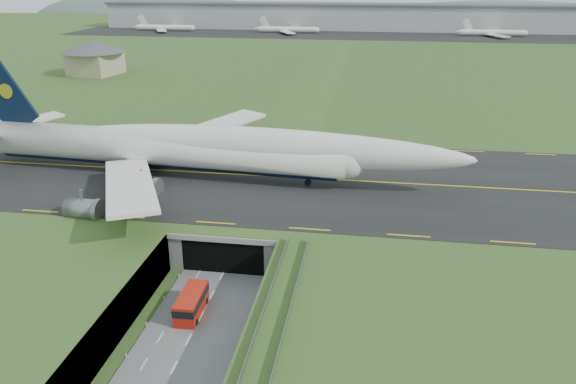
# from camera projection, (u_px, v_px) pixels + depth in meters

# --- Properties ---
(ground) EXTENTS (900.00, 900.00, 0.00)m
(ground) POSITION_uv_depth(u_px,v_px,m) (208.00, 304.00, 73.73)
(ground) COLOR #2E5221
(ground) RESTS_ON ground
(airfield_deck) EXTENTS (800.00, 800.00, 6.00)m
(airfield_deck) POSITION_uv_depth(u_px,v_px,m) (207.00, 285.00, 72.62)
(airfield_deck) COLOR gray
(airfield_deck) RESTS_ON ground
(trench_road) EXTENTS (12.00, 75.00, 0.20)m
(trench_road) POSITION_uv_depth(u_px,v_px,m) (190.00, 338.00, 66.81)
(trench_road) COLOR slate
(trench_road) RESTS_ON ground
(taxiway) EXTENTS (800.00, 44.00, 0.18)m
(taxiway) POSITION_uv_depth(u_px,v_px,m) (258.00, 176.00, 101.77)
(taxiway) COLOR black
(taxiway) RESTS_ON airfield_deck
(tunnel_portal) EXTENTS (17.00, 22.30, 6.00)m
(tunnel_portal) POSITION_uv_depth(u_px,v_px,m) (237.00, 228.00, 87.84)
(tunnel_portal) COLOR gray
(tunnel_portal) RESTS_ON ground
(guideway) EXTENTS (3.00, 53.00, 7.05)m
(guideway) POSITION_uv_depth(u_px,v_px,m) (260.00, 378.00, 52.65)
(guideway) COLOR #A8A8A3
(guideway) RESTS_ON ground
(jumbo_jet) EXTENTS (94.96, 60.91, 20.19)m
(jumbo_jet) POSITION_uv_depth(u_px,v_px,m) (196.00, 148.00, 99.38)
(jumbo_jet) COLOR white
(jumbo_jet) RESTS_ON ground
(shuttle_tram) EXTENTS (2.92, 7.28, 2.95)m
(shuttle_tram) POSITION_uv_depth(u_px,v_px,m) (191.00, 303.00, 71.04)
(shuttle_tram) COLOR red
(shuttle_tram) RESTS_ON ground
(service_building) EXTENTS (25.20, 25.20, 11.83)m
(service_building) POSITION_uv_depth(u_px,v_px,m) (94.00, 55.00, 197.30)
(service_building) COLOR tan
(service_building) RESTS_ON ground
(cargo_terminal) EXTENTS (320.00, 67.00, 15.60)m
(cargo_terminal) POSITION_uv_depth(u_px,v_px,m) (346.00, 16.00, 343.46)
(cargo_terminal) COLOR #B2B2B2
(cargo_terminal) RESTS_ON ground
(distant_hills) EXTENTS (700.00, 91.00, 60.00)m
(distant_hills) POSITION_uv_depth(u_px,v_px,m) (433.00, 28.00, 460.76)
(distant_hills) COLOR slate
(distant_hills) RESTS_ON ground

